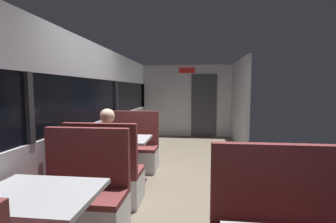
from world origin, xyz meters
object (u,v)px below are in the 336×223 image
(dining_table_mid_window, at_px, (121,144))
(bench_near_window_facing_entry, at_px, (82,202))
(bench_mid_window_facing_end, at_px, (106,179))
(bench_mid_window_facing_entry, at_px, (133,152))
(seated_passenger, at_px, (107,162))
(dining_table_near_window, at_px, (38,205))

(dining_table_mid_window, bearing_deg, bench_near_window_facing_entry, -90.00)
(bench_mid_window_facing_end, distance_m, bench_mid_window_facing_entry, 1.40)
(dining_table_mid_window, bearing_deg, seated_passenger, -90.00)
(bench_mid_window_facing_entry, bearing_deg, dining_table_mid_window, -90.00)
(dining_table_near_window, bearing_deg, bench_near_window_facing_entry, 90.00)
(bench_near_window_facing_entry, bearing_deg, bench_mid_window_facing_end, 90.00)
(seated_passenger, bearing_deg, dining_table_mid_window, 90.00)
(bench_mid_window_facing_end, bearing_deg, bench_mid_window_facing_entry, 90.00)
(bench_near_window_facing_entry, height_order, seated_passenger, seated_passenger)
(bench_near_window_facing_entry, xyz_separation_m, dining_table_mid_window, (0.00, 1.40, 0.31))
(bench_mid_window_facing_entry, bearing_deg, dining_table_near_window, -90.00)
(seated_passenger, bearing_deg, bench_mid_window_facing_entry, 90.00)
(dining_table_mid_window, xyz_separation_m, bench_mid_window_facing_entry, (0.00, 0.70, -0.31))
(dining_table_near_window, height_order, seated_passenger, seated_passenger)
(dining_table_near_window, relative_size, seated_passenger, 0.71)
(dining_table_mid_window, bearing_deg, bench_mid_window_facing_entry, 90.00)
(bench_mid_window_facing_end, bearing_deg, bench_near_window_facing_entry, -90.00)
(bench_near_window_facing_entry, height_order, bench_mid_window_facing_end, same)
(dining_table_near_window, bearing_deg, seated_passenger, 90.00)
(bench_near_window_facing_entry, distance_m, seated_passenger, 0.80)
(dining_table_mid_window, bearing_deg, bench_mid_window_facing_end, -90.00)
(dining_table_mid_window, distance_m, bench_mid_window_facing_entry, 0.77)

